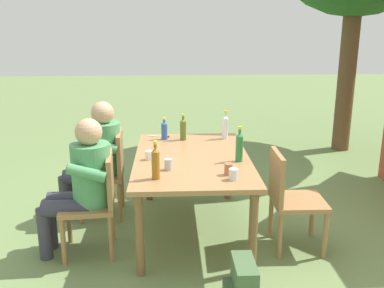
# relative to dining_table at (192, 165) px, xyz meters

# --- Properties ---
(ground_plane) EXTENTS (24.00, 24.00, 0.00)m
(ground_plane) POSITION_rel_dining_table_xyz_m (0.00, 0.00, -0.65)
(ground_plane) COLOR #6B844C
(dining_table) EXTENTS (1.67, 1.04, 0.73)m
(dining_table) POSITION_rel_dining_table_xyz_m (0.00, 0.00, 0.00)
(dining_table) COLOR #A37547
(dining_table) RESTS_ON ground_plane
(chair_near_left) EXTENTS (0.46, 0.46, 0.87)m
(chair_near_left) POSITION_rel_dining_table_xyz_m (-0.38, -0.82, -0.16)
(chair_near_left) COLOR #A37547
(chair_near_left) RESTS_ON ground_plane
(chair_near_right) EXTENTS (0.48, 0.48, 0.87)m
(chair_near_right) POSITION_rel_dining_table_xyz_m (0.37, -0.82, -0.16)
(chair_near_right) COLOR #A37547
(chair_near_right) RESTS_ON ground_plane
(chair_far_right) EXTENTS (0.45, 0.45, 0.87)m
(chair_far_right) POSITION_rel_dining_table_xyz_m (0.37, 0.82, -0.16)
(chair_far_right) COLOR #A37547
(chair_far_right) RESTS_ON ground_plane
(person_in_white_shirt) EXTENTS (0.47, 0.61, 1.18)m
(person_in_white_shirt) POSITION_rel_dining_table_xyz_m (-0.38, -0.93, 0.01)
(person_in_white_shirt) COLOR #4C935B
(person_in_white_shirt) RESTS_ON ground_plane
(person_in_plaid_shirt) EXTENTS (0.47, 0.61, 1.18)m
(person_in_plaid_shirt) POSITION_rel_dining_table_xyz_m (0.38, -0.93, 0.01)
(person_in_plaid_shirt) COLOR #4C935B
(person_in_plaid_shirt) RESTS_ON ground_plane
(bottle_olive) EXTENTS (0.06, 0.06, 0.28)m
(bottle_olive) POSITION_rel_dining_table_xyz_m (-0.59, -0.06, 0.20)
(bottle_olive) COLOR #566623
(bottle_olive) RESTS_ON dining_table
(bottle_blue) EXTENTS (0.06, 0.06, 0.23)m
(bottle_blue) POSITION_rel_dining_table_xyz_m (-0.61, -0.26, 0.18)
(bottle_blue) COLOR #2D56A3
(bottle_blue) RESTS_ON dining_table
(bottle_green) EXTENTS (0.06, 0.06, 0.32)m
(bottle_green) POSITION_rel_dining_table_xyz_m (0.15, 0.41, 0.22)
(bottle_green) COLOR #287A38
(bottle_green) RESTS_ON dining_table
(bottle_amber) EXTENTS (0.06, 0.06, 0.31)m
(bottle_amber) POSITION_rel_dining_table_xyz_m (0.57, -0.31, 0.21)
(bottle_amber) COLOR #996019
(bottle_amber) RESTS_ON dining_table
(bottle_clear) EXTENTS (0.06, 0.06, 0.30)m
(bottle_clear) POSITION_rel_dining_table_xyz_m (-0.61, 0.38, 0.21)
(bottle_clear) COLOR white
(bottle_clear) RESTS_ON dining_table
(cup_glass) EXTENTS (0.07, 0.07, 0.09)m
(cup_glass) POSITION_rel_dining_table_xyz_m (0.61, 0.29, 0.12)
(cup_glass) COLOR silver
(cup_glass) RESTS_ON dining_table
(cup_terracotta) EXTENTS (0.07, 0.07, 0.10)m
(cup_terracotta) POSITION_rel_dining_table_xyz_m (0.50, 0.27, 0.13)
(cup_terracotta) COLOR #BC6B47
(cup_terracotta) RESTS_ON dining_table
(cup_white) EXTENTS (0.07, 0.07, 0.08)m
(cup_white) POSITION_rel_dining_table_xyz_m (0.07, -0.39, 0.12)
(cup_white) COLOR white
(cup_white) RESTS_ON dining_table
(cup_steel) EXTENTS (0.06, 0.06, 0.09)m
(cup_steel) POSITION_rel_dining_table_xyz_m (0.36, -0.21, 0.13)
(cup_steel) COLOR #B2B7BC
(cup_steel) RESTS_ON dining_table
(table_knife) EXTENTS (0.09, 0.24, 0.01)m
(table_knife) POSITION_rel_dining_table_xyz_m (-0.72, -0.31, 0.08)
(table_knife) COLOR silver
(table_knife) RESTS_ON dining_table
(backpack_by_far_side) EXTENTS (0.29, 0.23, 0.45)m
(backpack_by_far_side) POSITION_rel_dining_table_xyz_m (-1.36, -0.43, -0.44)
(backpack_by_far_side) COLOR #2D4784
(backpack_by_far_side) RESTS_ON ground_plane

